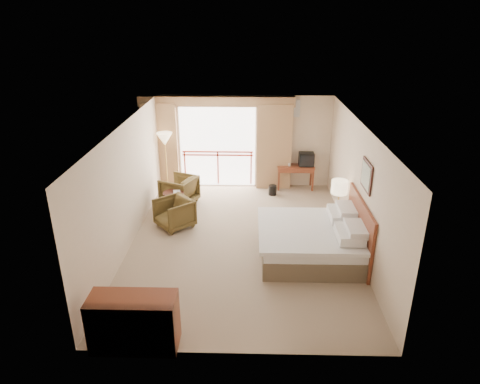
{
  "coord_description": "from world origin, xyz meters",
  "views": [
    {
      "loc": [
        0.17,
        -8.59,
        4.81
      ],
      "look_at": [
        -0.06,
        0.4,
        1.05
      ],
      "focal_mm": 32.0,
      "sensor_mm": 36.0,
      "label": 1
    }
  ],
  "objects_px": {
    "armchair_far": "(180,203)",
    "floor_lamp": "(165,141)",
    "tv": "(306,159)",
    "wastebasket": "(273,190)",
    "table_lamp": "(340,188)",
    "armchair_near": "(175,227)",
    "nightstand": "(337,220)",
    "bed": "(312,240)",
    "desk": "(295,170)",
    "side_table": "(174,199)",
    "dresser": "(134,322)"
  },
  "relations": [
    {
      "from": "desk",
      "to": "dresser",
      "type": "bearing_deg",
      "value": -119.18
    },
    {
      "from": "armchair_near",
      "to": "table_lamp",
      "type": "bearing_deg",
      "value": 47.99
    },
    {
      "from": "table_lamp",
      "to": "floor_lamp",
      "type": "distance_m",
      "value": 5.09
    },
    {
      "from": "side_table",
      "to": "armchair_near",
      "type": "bearing_deg",
      "value": -79.29
    },
    {
      "from": "tv",
      "to": "dresser",
      "type": "xyz_separation_m",
      "value": [
        -3.39,
        -6.65,
        -0.45
      ]
    },
    {
      "from": "nightstand",
      "to": "tv",
      "type": "xyz_separation_m",
      "value": [
        -0.44,
        2.71,
        0.61
      ]
    },
    {
      "from": "armchair_near",
      "to": "side_table",
      "type": "bearing_deg",
      "value": 149.44
    },
    {
      "from": "nightstand",
      "to": "floor_lamp",
      "type": "xyz_separation_m",
      "value": [
        -4.49,
        2.41,
        1.21
      ]
    },
    {
      "from": "floor_lamp",
      "to": "armchair_near",
      "type": "bearing_deg",
      "value": -75.59
    },
    {
      "from": "wastebasket",
      "to": "desk",
      "type": "bearing_deg",
      "value": 41.21
    },
    {
      "from": "tv",
      "to": "floor_lamp",
      "type": "bearing_deg",
      "value": -172.65
    },
    {
      "from": "table_lamp",
      "to": "desk",
      "type": "relative_size",
      "value": 0.62
    },
    {
      "from": "side_table",
      "to": "floor_lamp",
      "type": "height_order",
      "value": "floor_lamp"
    },
    {
      "from": "desk",
      "to": "tv",
      "type": "bearing_deg",
      "value": -14.59
    },
    {
      "from": "tv",
      "to": "wastebasket",
      "type": "relative_size",
      "value": 1.51
    },
    {
      "from": "tv",
      "to": "floor_lamp",
      "type": "relative_size",
      "value": 0.25
    },
    {
      "from": "nightstand",
      "to": "desk",
      "type": "relative_size",
      "value": 0.53
    },
    {
      "from": "table_lamp",
      "to": "tv",
      "type": "height_order",
      "value": "table_lamp"
    },
    {
      "from": "table_lamp",
      "to": "tv",
      "type": "xyz_separation_m",
      "value": [
        -0.44,
        2.66,
        -0.2
      ]
    },
    {
      "from": "floor_lamp",
      "to": "nightstand",
      "type": "bearing_deg",
      "value": -28.24
    },
    {
      "from": "nightstand",
      "to": "wastebasket",
      "type": "bearing_deg",
      "value": 121.18
    },
    {
      "from": "nightstand",
      "to": "desk",
      "type": "xyz_separation_m",
      "value": [
        -0.74,
        2.76,
        0.26
      ]
    },
    {
      "from": "desk",
      "to": "wastebasket",
      "type": "distance_m",
      "value": 1.0
    },
    {
      "from": "desk",
      "to": "floor_lamp",
      "type": "distance_m",
      "value": 3.88
    },
    {
      "from": "armchair_near",
      "to": "nightstand",
      "type": "bearing_deg",
      "value": 47.25
    },
    {
      "from": "armchair_far",
      "to": "floor_lamp",
      "type": "bearing_deg",
      "value": -127.48
    },
    {
      "from": "table_lamp",
      "to": "side_table",
      "type": "height_order",
      "value": "table_lamp"
    },
    {
      "from": "nightstand",
      "to": "armchair_far",
      "type": "bearing_deg",
      "value": 157.18
    },
    {
      "from": "table_lamp",
      "to": "side_table",
      "type": "bearing_deg",
      "value": 168.66
    },
    {
      "from": "wastebasket",
      "to": "armchair_far",
      "type": "xyz_separation_m",
      "value": [
        -2.57,
        -0.66,
        -0.14
      ]
    },
    {
      "from": "desk",
      "to": "tv",
      "type": "relative_size",
      "value": 2.5
    },
    {
      "from": "tv",
      "to": "bed",
      "type": "bearing_deg",
      "value": -91.24
    },
    {
      "from": "table_lamp",
      "to": "armchair_near",
      "type": "relative_size",
      "value": 0.84
    },
    {
      "from": "armchair_far",
      "to": "floor_lamp",
      "type": "relative_size",
      "value": 0.49
    },
    {
      "from": "desk",
      "to": "side_table",
      "type": "height_order",
      "value": "desk"
    },
    {
      "from": "desk",
      "to": "armchair_far",
      "type": "distance_m",
      "value": 3.53
    },
    {
      "from": "wastebasket",
      "to": "armchair_near",
      "type": "relative_size",
      "value": 0.36
    },
    {
      "from": "armchair_near",
      "to": "side_table",
      "type": "distance_m",
      "value": 0.87
    },
    {
      "from": "tv",
      "to": "wastebasket",
      "type": "distance_m",
      "value": 1.35
    },
    {
      "from": "armchair_far",
      "to": "floor_lamp",
      "type": "height_order",
      "value": "floor_lamp"
    },
    {
      "from": "floor_lamp",
      "to": "wastebasket",
      "type": "bearing_deg",
      "value": -4.65
    },
    {
      "from": "nightstand",
      "to": "table_lamp",
      "type": "xyz_separation_m",
      "value": [
        0.0,
        0.05,
        0.81
      ]
    },
    {
      "from": "table_lamp",
      "to": "wastebasket",
      "type": "distance_m",
      "value": 2.72
    },
    {
      "from": "bed",
      "to": "desk",
      "type": "bearing_deg",
      "value": 90.01
    },
    {
      "from": "desk",
      "to": "tv",
      "type": "xyz_separation_m",
      "value": [
        0.3,
        -0.05,
        0.35
      ]
    },
    {
      "from": "armchair_far",
      "to": "armchair_near",
      "type": "bearing_deg",
      "value": 28.45
    },
    {
      "from": "bed",
      "to": "nightstand",
      "type": "relative_size",
      "value": 3.72
    },
    {
      "from": "desk",
      "to": "armchair_near",
      "type": "height_order",
      "value": "desk"
    },
    {
      "from": "table_lamp",
      "to": "floor_lamp",
      "type": "relative_size",
      "value": 0.39
    },
    {
      "from": "table_lamp",
      "to": "armchair_far",
      "type": "relative_size",
      "value": 0.79
    }
  ]
}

